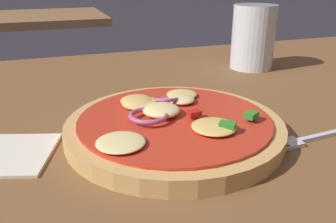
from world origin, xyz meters
The scene contains 5 objects.
dining_table centered at (0.00, 0.00, 0.01)m, with size 1.43×0.87×0.03m.
pizza centered at (0.04, 0.00, 0.04)m, with size 0.24×0.24×0.03m.
fork centered at (0.18, -0.06, 0.03)m, with size 0.19×0.03×0.01m.
beer_glass centered at (0.27, 0.22, 0.08)m, with size 0.08×0.08×0.11m.
background_table centered at (-0.19, 1.26, 0.01)m, with size 0.69×0.47×0.03m.
Camera 1 is at (-0.08, -0.32, 0.20)m, focal length 37.18 mm.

